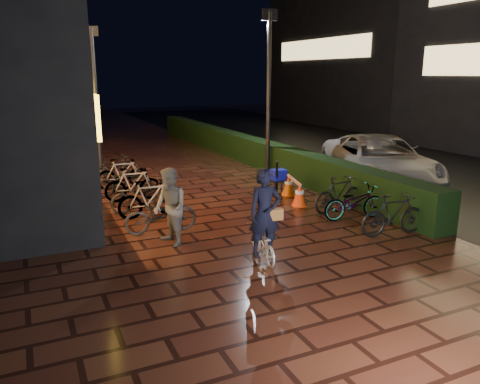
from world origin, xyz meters
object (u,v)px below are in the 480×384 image
cyclist (264,227)px  cart_assembly (278,176)px  van (379,161)px  bystander_person (170,207)px  traffic_barrier (294,190)px

cyclist → cart_assembly: (2.74, 4.31, -0.12)m
van → cart_assembly: bearing=-163.7°
van → bystander_person: bearing=-140.6°
cart_assembly → van: bearing=-5.1°
van → traffic_barrier: (-3.41, -0.51, -0.47)m
van → traffic_barrier: van is taller
bystander_person → traffic_barrier: bystander_person is taller
bystander_person → cyclist: (1.34, -1.56, -0.14)m
cyclist → traffic_barrier: (2.77, 3.49, -0.35)m
cyclist → traffic_barrier: 4.47m
van → cyclist: 7.36m
van → cart_assembly: 3.47m
traffic_barrier → cyclist: bearing=-128.4°
van → traffic_barrier: 3.48m
cyclist → cart_assembly: cyclist is taller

